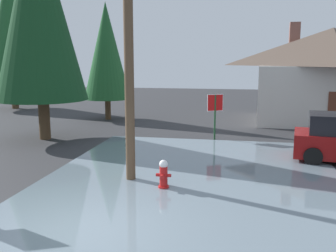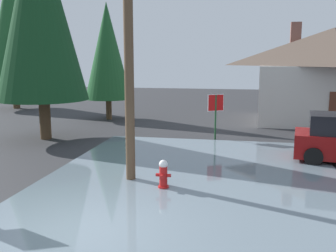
% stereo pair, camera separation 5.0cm
% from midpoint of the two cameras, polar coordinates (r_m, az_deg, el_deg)
% --- Properties ---
extents(ground_plane, '(80.00, 80.00, 0.10)m').
position_cam_midpoint_polar(ground_plane, '(8.78, -13.31, -15.28)').
color(ground_plane, '#2D2D30').
extents(flood_puddle, '(9.00, 13.37, 0.05)m').
position_cam_midpoint_polar(flood_puddle, '(11.08, 2.95, -9.19)').
color(flood_puddle, slate).
rests_on(flood_puddle, ground).
extents(fire_hydrant, '(0.43, 0.37, 0.86)m').
position_cam_midpoint_polar(fire_hydrant, '(10.97, -0.80, -7.21)').
color(fire_hydrant, red).
rests_on(fire_hydrant, ground).
extents(utility_pole, '(1.60, 0.28, 9.41)m').
position_cam_midpoint_polar(utility_pole, '(11.42, -6.02, 16.07)').
color(utility_pole, brown).
rests_on(utility_pole, ground).
extents(stop_sign_far, '(0.69, 0.36, 2.07)m').
position_cam_midpoint_polar(stop_sign_far, '(17.57, 6.86, 2.72)').
color(stop_sign_far, '#1E4C28').
rests_on(stop_sign_far, ground).
extents(house, '(8.87, 6.82, 5.78)m').
position_cam_midpoint_polar(house, '(24.16, 22.71, 7.10)').
color(house, beige).
rests_on(house, ground).
extents(pine_tree_tall_left, '(4.01, 4.01, 10.03)m').
position_cam_midpoint_polar(pine_tree_tall_left, '(18.49, -18.65, 16.41)').
color(pine_tree_tall_left, '#4C3823').
rests_on(pine_tree_tall_left, ground).
extents(pine_tree_mid_left, '(2.76, 2.76, 6.91)m').
position_cam_midpoint_polar(pine_tree_mid_left, '(23.57, -9.11, 10.81)').
color(pine_tree_mid_left, '#4C3823').
rests_on(pine_tree_mid_left, ground).
extents(pine_tree_short_left, '(3.91, 3.91, 9.77)m').
position_cam_midpoint_polar(pine_tree_short_left, '(30.67, -22.24, 13.12)').
color(pine_tree_short_left, '#4C3823').
rests_on(pine_tree_short_left, ground).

